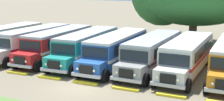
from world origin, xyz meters
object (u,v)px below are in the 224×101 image
at_px(parked_bus_slot_3, 87,45).
at_px(parked_bus_slot_0, 5,38).
at_px(parked_bus_slot_2, 58,43).
at_px(parked_bus_slot_5, 153,51).
at_px(parked_bus_slot_6, 187,54).
at_px(parked_bus_slot_1, 33,40).
at_px(parked_bus_slot_4, 116,48).

bearing_deg(parked_bus_slot_3, parked_bus_slot_0, -90.46).
height_order(parked_bus_slot_0, parked_bus_slot_2, same).
bearing_deg(parked_bus_slot_5, parked_bus_slot_6, 92.53).
xyz_separation_m(parked_bus_slot_2, parked_bus_slot_5, (9.73, 0.05, 0.00)).
bearing_deg(parked_bus_slot_0, parked_bus_slot_1, 95.24).
bearing_deg(parked_bus_slot_5, parked_bus_slot_2, -87.57).
height_order(parked_bus_slot_1, parked_bus_slot_5, same).
distance_m(parked_bus_slot_3, parked_bus_slot_6, 9.44).
relative_size(parked_bus_slot_5, parked_bus_slot_6, 1.00).
height_order(parked_bus_slot_2, parked_bus_slot_3, same).
xyz_separation_m(parked_bus_slot_1, parked_bus_slot_6, (15.72, 0.09, 0.00)).
bearing_deg(parked_bus_slot_4, parked_bus_slot_1, -91.33).
relative_size(parked_bus_slot_1, parked_bus_slot_6, 1.00).
bearing_deg(parked_bus_slot_3, parked_bus_slot_1, -92.10).
bearing_deg(parked_bus_slot_0, parked_bus_slot_4, 91.31).
bearing_deg(parked_bus_slot_6, parked_bus_slot_0, -87.15).
bearing_deg(parked_bus_slot_4, parked_bus_slot_6, 92.10).
xyz_separation_m(parked_bus_slot_3, parked_bus_slot_4, (3.14, -0.15, 0.00)).
height_order(parked_bus_slot_4, parked_bus_slot_5, same).
bearing_deg(parked_bus_slot_1, parked_bus_slot_4, 91.50).
relative_size(parked_bus_slot_0, parked_bus_slot_6, 1.00).
bearing_deg(parked_bus_slot_2, parked_bus_slot_1, -89.82).
xyz_separation_m(parked_bus_slot_0, parked_bus_slot_5, (16.30, 0.34, 0.00)).
distance_m(parked_bus_slot_0, parked_bus_slot_4, 12.97).
xyz_separation_m(parked_bus_slot_1, parked_bus_slot_5, (12.75, 0.07, 0.00)).
xyz_separation_m(parked_bus_slot_1, parked_bus_slot_2, (3.02, 0.02, 0.00)).
bearing_deg(parked_bus_slot_0, parked_bus_slot_2, 93.43).
xyz_separation_m(parked_bus_slot_4, parked_bus_slot_6, (6.30, 0.26, 0.00)).
bearing_deg(parked_bus_slot_3, parked_bus_slot_6, 88.70).
relative_size(parked_bus_slot_2, parked_bus_slot_3, 1.00).
height_order(parked_bus_slot_3, parked_bus_slot_6, same).
distance_m(parked_bus_slot_0, parked_bus_slot_3, 9.83).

